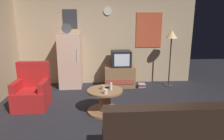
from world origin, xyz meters
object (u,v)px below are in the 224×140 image
(standing_lamp, at_px, (172,39))
(armchair, at_px, (32,92))
(mug_ceramic_white, at_px, (106,92))
(crt_tv, at_px, (121,59))
(fridge, at_px, (70,61))
(coffee_table, at_px, (105,101))
(book_stack, at_px, (142,85))
(mug_ceramic_tan, at_px, (103,87))
(remote_control, at_px, (107,87))
(tv_stand, at_px, (120,76))
(wine_glass, at_px, (111,86))

(standing_lamp, height_order, armchair, standing_lamp)
(standing_lamp, height_order, mug_ceramic_white, standing_lamp)
(crt_tv, relative_size, armchair, 0.56)
(armchair, bearing_deg, fridge, 63.84)
(fridge, xyz_separation_m, coffee_table, (0.90, -1.73, -0.52))
(book_stack, bearing_deg, mug_ceramic_tan, -127.13)
(remote_control, height_order, armchair, armchair)
(tv_stand, height_order, remote_control, tv_stand)
(wine_glass, bearing_deg, fridge, 120.32)
(crt_tv, relative_size, mug_ceramic_white, 6.00)
(tv_stand, bearing_deg, crt_tv, -1.61)
(crt_tv, xyz_separation_m, armchair, (-2.07, -1.27, -0.47))
(wine_glass, distance_m, mug_ceramic_tan, 0.17)
(wine_glass, bearing_deg, crt_tv, 76.88)
(tv_stand, relative_size, crt_tv, 1.56)
(standing_lamp, bearing_deg, tv_stand, 177.77)
(standing_lamp, bearing_deg, remote_control, -141.04)
(coffee_table, xyz_separation_m, wine_glass, (0.12, -0.01, 0.31))
(wine_glass, relative_size, remote_control, 1.00)
(coffee_table, bearing_deg, mug_ceramic_white, -88.77)
(fridge, xyz_separation_m, remote_control, (0.95, -1.62, -0.27))
(crt_tv, xyz_separation_m, coffee_table, (-0.51, -1.66, -0.57))
(crt_tv, relative_size, coffee_table, 0.75)
(standing_lamp, relative_size, armchair, 1.66)
(fridge, xyz_separation_m, crt_tv, (1.41, -0.07, 0.06))
(mug_ceramic_white, bearing_deg, book_stack, 58.06)
(tv_stand, height_order, mug_ceramic_tan, tv_stand)
(tv_stand, xyz_separation_m, wine_glass, (-0.36, -1.67, 0.26))
(mug_ceramic_white, relative_size, mug_ceramic_tan, 1.00)
(coffee_table, height_order, remote_control, remote_control)
(fridge, distance_m, crt_tv, 1.41)
(crt_tv, bearing_deg, mug_ceramic_white, -104.97)
(standing_lamp, bearing_deg, mug_ceramic_white, -135.94)
(tv_stand, distance_m, standing_lamp, 1.78)
(coffee_table, xyz_separation_m, armchair, (-1.56, 0.39, 0.10))
(mug_ceramic_tan, xyz_separation_m, armchair, (-1.52, 0.37, -0.18))
(coffee_table, height_order, armchair, armchair)
(fridge, distance_m, book_stack, 2.12)
(tv_stand, bearing_deg, standing_lamp, -2.23)
(tv_stand, height_order, coffee_table, tv_stand)
(crt_tv, bearing_deg, wine_glass, -103.12)
(crt_tv, distance_m, wine_glass, 1.73)
(standing_lamp, distance_m, armchair, 3.81)
(coffee_table, relative_size, armchair, 0.75)
(tv_stand, distance_m, remote_control, 1.62)
(crt_tv, bearing_deg, tv_stand, 178.39)
(tv_stand, xyz_separation_m, coffee_table, (-0.48, -1.66, -0.06))
(tv_stand, distance_m, mug_ceramic_tan, 1.74)
(mug_ceramic_tan, bearing_deg, standing_lamp, 39.24)
(mug_ceramic_tan, bearing_deg, crt_tv, 71.46)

